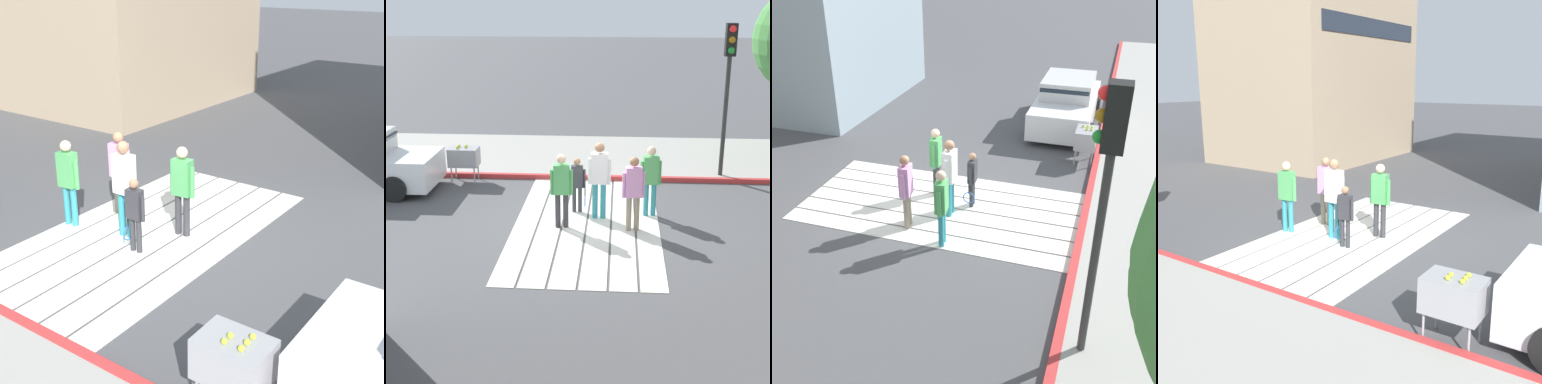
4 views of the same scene
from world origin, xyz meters
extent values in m
plane|color=#4C4C4F|center=(0.00, 0.00, 0.00)|extent=(120.00, 120.00, 0.00)
cube|color=silver|center=(0.00, -1.38, 0.01)|extent=(6.40, 0.50, 0.01)
cube|color=silver|center=(0.00, -0.82, 0.01)|extent=(6.40, 0.50, 0.01)
cube|color=silver|center=(0.00, -0.27, 0.01)|extent=(6.40, 0.50, 0.01)
cube|color=silver|center=(0.00, 0.28, 0.01)|extent=(6.40, 0.50, 0.01)
cube|color=silver|center=(0.00, 0.83, 0.01)|extent=(6.40, 0.50, 0.01)
cube|color=silver|center=(0.00, 1.38, 0.01)|extent=(6.40, 0.50, 0.01)
cube|color=#BC3333|center=(-3.25, 0.00, 0.07)|extent=(0.16, 40.00, 0.13)
cube|color=#99999E|center=(-2.90, -3.57, 0.70)|extent=(0.56, 0.80, 0.50)
cylinder|color=#99999E|center=(-2.68, -3.25, 0.23)|extent=(0.04, 0.04, 0.45)
sphere|color=#CCE033|center=(-3.02, -3.72, 0.98)|extent=(0.07, 0.07, 0.07)
sphere|color=#CCE033|center=(-2.90, -3.72, 0.98)|extent=(0.07, 0.07, 0.07)
sphere|color=#CCE033|center=(-2.78, -3.72, 0.98)|extent=(0.07, 0.07, 0.07)
sphere|color=#CCE033|center=(-3.02, -3.52, 0.98)|extent=(0.07, 0.07, 0.07)
sphere|color=#CCE033|center=(-2.90, -3.52, 0.98)|extent=(0.07, 0.07, 0.07)
cylinder|color=gray|center=(0.37, 1.11, 0.40)|extent=(0.12, 0.12, 0.80)
cylinder|color=gray|center=(0.39, 0.94, 0.40)|extent=(0.12, 0.12, 0.80)
cube|color=#D18CC6|center=(0.38, 1.02, 1.13)|extent=(0.25, 0.37, 0.66)
sphere|color=#9E7051|center=(0.38, 1.02, 1.58)|extent=(0.21, 0.21, 0.21)
cylinder|color=#D18CC6|center=(0.36, 1.23, 1.06)|extent=(0.09, 0.09, 0.56)
cylinder|color=#D18CC6|center=(0.40, 0.82, 1.06)|extent=(0.09, 0.09, 0.56)
cylinder|color=teal|center=(-0.32, 0.35, 0.43)|extent=(0.13, 0.13, 0.85)
cylinder|color=teal|center=(-0.32, 0.17, 0.43)|extent=(0.13, 0.13, 0.85)
cube|color=white|center=(-0.32, 0.26, 1.21)|extent=(0.23, 0.37, 0.71)
sphere|color=#9E7051|center=(-0.32, 0.26, 1.70)|extent=(0.22, 0.22, 0.22)
cylinder|color=white|center=(-0.32, 0.48, 1.14)|extent=(0.09, 0.09, 0.61)
cylinder|color=white|center=(-0.32, 0.04, 1.14)|extent=(0.09, 0.09, 0.61)
cylinder|color=teal|center=(-0.58, 1.52, 0.40)|extent=(0.12, 0.12, 0.79)
cylinder|color=teal|center=(-0.56, 1.35, 0.40)|extent=(0.12, 0.12, 0.79)
cube|color=#4CA559|center=(-0.57, 1.44, 1.12)|extent=(0.26, 0.37, 0.66)
sphere|color=beige|center=(-0.57, 1.44, 1.58)|extent=(0.20, 0.20, 0.20)
cylinder|color=#4CA559|center=(-0.59, 1.64, 1.06)|extent=(0.09, 0.09, 0.56)
cylinder|color=#4CA559|center=(-0.54, 1.23, 1.06)|extent=(0.09, 0.09, 0.56)
cylinder|color=#333338|center=(0.30, -0.46, 0.40)|extent=(0.12, 0.12, 0.80)
cylinder|color=#333338|center=(0.31, -0.63, 0.40)|extent=(0.12, 0.12, 0.80)
cube|color=#4CA559|center=(0.31, -0.54, 1.13)|extent=(0.24, 0.37, 0.67)
sphere|color=beige|center=(0.31, -0.54, 1.59)|extent=(0.21, 0.21, 0.21)
cylinder|color=#4CA559|center=(0.29, -0.34, 1.07)|extent=(0.09, 0.09, 0.57)
cylinder|color=#4CA559|center=(0.32, -0.75, 1.07)|extent=(0.09, 0.09, 0.57)
cylinder|color=#333338|center=(-0.68, -0.21, 0.32)|extent=(0.09, 0.09, 0.63)
cylinder|color=#333338|center=(-0.67, -0.34, 0.32)|extent=(0.09, 0.09, 0.63)
cube|color=#333338|center=(-0.68, -0.27, 0.89)|extent=(0.18, 0.28, 0.53)
sphere|color=#9E7051|center=(-0.68, -0.27, 1.26)|extent=(0.16, 0.16, 0.16)
cylinder|color=#333338|center=(-0.68, -0.11, 0.84)|extent=(0.07, 0.07, 0.45)
cylinder|color=#333338|center=(-0.67, -0.44, 0.84)|extent=(0.07, 0.07, 0.45)
cylinder|color=black|center=(-0.66, -0.08, 0.54)|extent=(0.03, 0.03, 0.28)
torus|color=blue|center=(-0.66, -0.08, 0.30)|extent=(0.28, 0.04, 0.28)
camera|label=1|loc=(-7.03, -5.95, 4.53)|focal=51.61mm
camera|label=2|loc=(12.28, 0.67, 4.96)|focal=54.29mm
camera|label=3|loc=(-3.59, 9.28, 5.79)|focal=45.91mm
camera|label=4|loc=(-8.36, -5.59, 3.49)|focal=43.29mm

